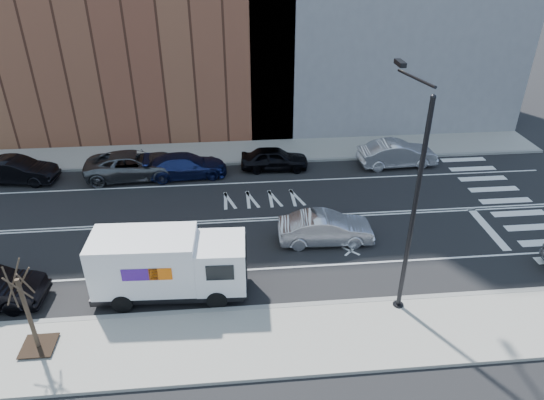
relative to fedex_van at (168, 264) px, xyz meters
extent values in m
plane|color=black|center=(2.38, 5.60, -1.53)|extent=(120.00, 120.00, 0.00)
cube|color=gray|center=(2.38, -3.20, -1.46)|extent=(44.00, 3.60, 0.15)
cube|color=gray|center=(2.38, 14.40, -1.46)|extent=(44.00, 3.60, 0.15)
cube|color=gray|center=(2.38, -1.40, -1.45)|extent=(44.00, 0.25, 0.17)
cube|color=gray|center=(2.38, 12.60, -1.45)|extent=(44.00, 0.25, 0.17)
cylinder|color=black|center=(9.38, -1.80, 2.97)|extent=(0.18, 0.18, 9.00)
cylinder|color=black|center=(9.38, -1.80, -1.43)|extent=(0.44, 0.44, 0.20)
sphere|color=black|center=(9.38, -1.80, 7.42)|extent=(0.20, 0.20, 0.20)
cylinder|color=black|center=(9.38, -0.10, 7.57)|extent=(0.11, 3.49, 0.48)
cube|color=black|center=(9.38, 1.60, 7.67)|extent=(0.25, 0.80, 0.18)
cube|color=#FFF2CC|center=(9.38, 1.60, 7.57)|extent=(0.18, 0.55, 0.03)
cube|color=black|center=(-4.62, -2.80, -1.30)|extent=(1.20, 1.20, 0.04)
cylinder|color=#382B1E|center=(-4.62, -2.80, 0.22)|extent=(0.16, 0.16, 3.20)
cylinder|color=#382B1E|center=(-4.37, -2.80, 1.62)|extent=(0.06, 0.80, 1.44)
cylinder|color=#382B1E|center=(-4.55, -2.56, 1.62)|extent=(0.81, 0.31, 1.19)
cylinder|color=#382B1E|center=(-4.83, -2.65, 1.62)|extent=(0.58, 0.76, 1.50)
cylinder|color=#382B1E|center=(-4.83, -2.95, 1.62)|extent=(0.47, 0.61, 1.37)
cylinder|color=#382B1E|center=(-4.55, -3.04, 1.62)|extent=(0.72, 0.29, 1.13)
cube|color=black|center=(-0.02, 0.00, -1.08)|extent=(6.32, 2.37, 0.30)
cube|color=white|center=(2.19, -0.09, 0.03)|extent=(2.10, 2.24, 2.01)
cube|color=black|center=(3.22, -0.13, 0.33)|extent=(0.14, 1.86, 0.96)
cube|color=black|center=(2.15, -1.19, 0.33)|extent=(1.11, 0.09, 0.70)
cube|color=black|center=(2.24, 1.01, 0.33)|extent=(1.11, 0.09, 0.70)
cube|color=black|center=(3.18, -0.13, -0.98)|extent=(0.23, 2.02, 0.35)
cube|color=white|center=(-0.92, 0.04, 0.23)|extent=(4.32, 2.38, 2.32)
cube|color=#47198C|center=(-0.97, -1.09, 0.38)|extent=(1.41, 0.08, 0.55)
cube|color=orange|center=(-0.17, -1.12, 0.38)|extent=(0.91, 0.06, 0.55)
cube|color=#47198C|center=(-0.88, 1.16, 0.38)|extent=(1.41, 0.08, 0.55)
cube|color=orange|center=(-0.07, 1.13, 0.38)|extent=(0.91, 0.06, 0.55)
cylinder|color=black|center=(1.95, -1.09, -1.11)|extent=(0.86, 0.32, 0.85)
cylinder|color=black|center=(2.03, 0.93, -1.11)|extent=(0.86, 0.32, 0.85)
cylinder|color=black|center=(-1.87, -0.93, -1.11)|extent=(0.86, 0.32, 0.85)
cylinder|color=black|center=(-1.79, 1.08, -1.11)|extent=(0.86, 0.32, 0.85)
imported|color=black|center=(-10.22, 11.34, -0.75)|extent=(4.89, 2.21, 1.56)
imported|color=#4F5257|center=(-3.22, 11.38, -0.72)|extent=(5.99, 3.01, 1.63)
imported|color=navy|center=(-0.02, 11.18, -0.80)|extent=(5.18, 2.41, 1.46)
imported|color=black|center=(5.58, 11.68, -0.80)|extent=(4.37, 1.92, 1.46)
imported|color=#BABABF|center=(13.58, 11.47, -0.71)|extent=(5.11, 2.02, 1.65)
imported|color=#BABABF|center=(7.28, 3.24, -0.77)|extent=(4.68, 1.74, 1.53)
camera|label=1|loc=(2.78, -16.44, 12.27)|focal=32.00mm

